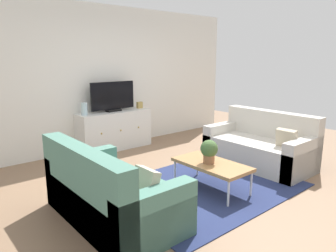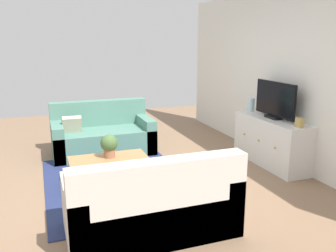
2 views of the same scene
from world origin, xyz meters
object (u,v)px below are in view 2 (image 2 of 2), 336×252
at_px(couch_right_side, 152,208).
at_px(flat_screen_tv, 275,100).
at_px(potted_plant, 109,145).
at_px(tv_console, 271,141).
at_px(glass_vase, 251,105).
at_px(coffee_table, 109,160).
at_px(mantel_clock, 300,123).
at_px(couch_left_side, 102,136).

height_order(couch_right_side, flat_screen_tv, flat_screen_tv).
height_order(potted_plant, tv_console, tv_console).
height_order(couch_right_side, glass_vase, glass_vase).
height_order(coffee_table, potted_plant, potted_plant).
height_order(coffee_table, tv_console, tv_console).
bearing_deg(glass_vase, tv_console, -0.00).
xyz_separation_m(potted_plant, tv_console, (0.07, 2.52, -0.18)).
bearing_deg(couch_right_side, potted_plant, -174.40).
bearing_deg(mantel_clock, potted_plant, -104.96).
distance_m(coffee_table, mantel_clock, 2.65).
xyz_separation_m(coffee_table, tv_console, (0.04, 2.54, 0.02)).
xyz_separation_m(couch_left_side, mantel_clock, (2.11, 2.37, 0.51)).
bearing_deg(couch_left_side, potted_plant, -5.62).
bearing_deg(tv_console, mantel_clock, 0.00).
distance_m(coffee_table, flat_screen_tv, 2.64).
xyz_separation_m(couch_right_side, potted_plant, (-1.44, -0.14, 0.26)).
height_order(couch_left_side, coffee_table, couch_left_side).
distance_m(couch_right_side, flat_screen_tv, 2.85).
xyz_separation_m(coffee_table, flat_screen_tv, (0.04, 2.56, 0.66)).
relative_size(coffee_table, mantel_clock, 7.92).
bearing_deg(glass_vase, flat_screen_tv, 1.91).
bearing_deg(couch_left_side, flat_screen_tv, 57.80).
height_order(tv_console, mantel_clock, mantel_clock).
relative_size(couch_right_side, flat_screen_tv, 1.85).
relative_size(coffee_table, tv_console, 0.72).
bearing_deg(flat_screen_tv, couch_left_side, -122.20).
distance_m(couch_right_side, mantel_clock, 2.55).
relative_size(couch_left_side, glass_vase, 7.37).
relative_size(couch_left_side, couch_right_side, 1.00).
distance_m(potted_plant, glass_vase, 2.59).
bearing_deg(glass_vase, mantel_clock, 0.00).
xyz_separation_m(potted_plant, glass_vase, (-0.53, 2.52, 0.30)).
relative_size(potted_plant, glass_vase, 1.38).
height_order(couch_left_side, flat_screen_tv, flat_screen_tv).
relative_size(couch_left_side, potted_plant, 5.35).
height_order(couch_left_side, potted_plant, couch_left_side).
xyz_separation_m(tv_console, glass_vase, (-0.60, 0.00, 0.48)).
bearing_deg(tv_console, flat_screen_tv, 90.00).
xyz_separation_m(couch_left_side, tv_console, (1.51, 2.37, 0.08)).
bearing_deg(mantel_clock, couch_left_side, -131.59).
distance_m(potted_plant, flat_screen_tv, 2.58).
distance_m(couch_right_side, glass_vase, 3.13).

